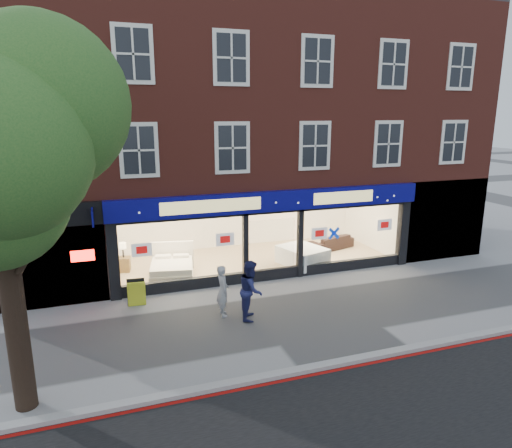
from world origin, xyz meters
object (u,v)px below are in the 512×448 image
a_board (136,293)px  pedestrian_blue (251,290)px  display_bed (172,268)px  pedestrian_grey (223,290)px  mattress_stack (302,256)px  sofa (331,242)px

a_board → pedestrian_blue: (3.13, -1.99, 0.46)m
display_bed → pedestrian_grey: bearing=-64.2°
display_bed → mattress_stack: bearing=6.8°
sofa → a_board: a_board is taller
a_board → display_bed: bearing=59.8°
pedestrian_grey → pedestrian_blue: pedestrian_blue is taller
sofa → a_board: (-8.60, -3.28, 0.03)m
sofa → pedestrian_grey: pedestrian_grey is taller
display_bed → pedestrian_blue: bearing=-56.6°
sofa → pedestrian_blue: 7.61m
mattress_stack → pedestrian_grey: size_ratio=1.34×
sofa → a_board: size_ratio=2.39×
mattress_stack → sofa: size_ratio=1.02×
a_board → pedestrian_blue: 3.74m
mattress_stack → pedestrian_blue: (-3.37, -3.73, 0.44)m
pedestrian_blue → mattress_stack: bearing=-19.6°
sofa → pedestrian_blue: pedestrian_blue is taller
display_bed → a_board: bearing=-113.4°
display_bed → pedestrian_grey: size_ratio=1.39×
display_bed → a_board: (-1.44, -2.11, 0.03)m
mattress_stack → pedestrian_grey: 5.25m
sofa → pedestrian_blue: (-5.47, -5.27, 0.49)m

